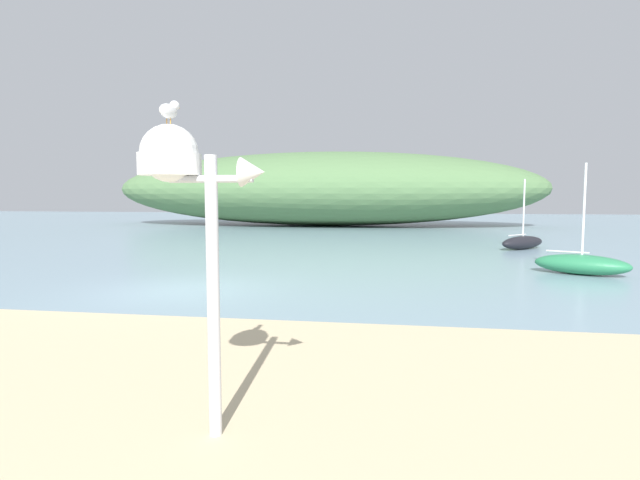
{
  "coord_description": "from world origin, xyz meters",
  "views": [
    {
      "loc": [
        5.64,
        -12.34,
        2.49
      ],
      "look_at": [
        2.83,
        5.42,
        0.9
      ],
      "focal_mm": 28.03,
      "sensor_mm": 36.0,
      "label": 1
    }
  ],
  "objects_px": {
    "sailboat_far_right": "(581,264)",
    "sailboat_inner_mooring": "(523,242)",
    "mast_structure": "(181,177)",
    "seagull_on_radar": "(169,110)"
  },
  "relations": [
    {
      "from": "mast_structure",
      "to": "sailboat_far_right",
      "type": "bearing_deg",
      "value": 57.97
    },
    {
      "from": "sailboat_far_right",
      "to": "sailboat_inner_mooring",
      "type": "relative_size",
      "value": 1.08
    },
    {
      "from": "mast_structure",
      "to": "seagull_on_radar",
      "type": "distance_m",
      "value": 0.63
    },
    {
      "from": "seagull_on_radar",
      "to": "sailboat_far_right",
      "type": "relative_size",
      "value": 0.09
    },
    {
      "from": "sailboat_far_right",
      "to": "seagull_on_radar",
      "type": "bearing_deg",
      "value": -122.41
    },
    {
      "from": "seagull_on_radar",
      "to": "sailboat_inner_mooring",
      "type": "xyz_separation_m",
      "value": [
        7.87,
        20.09,
        -2.96
      ]
    },
    {
      "from": "sailboat_far_right",
      "to": "mast_structure",
      "type": "bearing_deg",
      "value": -122.03
    },
    {
      "from": "mast_structure",
      "to": "sailboat_inner_mooring",
      "type": "xyz_separation_m",
      "value": [
        7.77,
        20.1,
        -2.34
      ]
    },
    {
      "from": "mast_structure",
      "to": "sailboat_far_right",
      "type": "xyz_separation_m",
      "value": [
        7.76,
        12.41,
        -2.33
      ]
    },
    {
      "from": "sailboat_far_right",
      "to": "sailboat_inner_mooring",
      "type": "bearing_deg",
      "value": 89.97
    }
  ]
}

